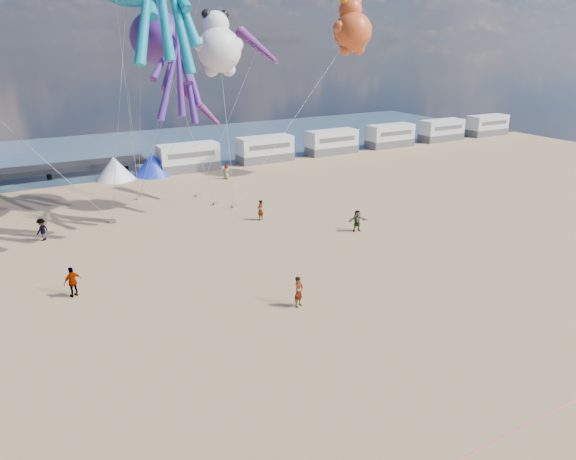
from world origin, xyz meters
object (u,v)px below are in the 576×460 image
(beachgoer_4, at_px, (357,221))
(motorhome_0, at_px, (188,157))
(motorhome_2, at_px, (332,142))
(tent_white, at_px, (114,168))
(beachgoer_3, at_px, (73,282))
(kite_teddy_orange, at_px, (353,32))
(motorhome_4, at_px, (442,130))
(sandbag_e, at_px, (139,198))
(windsock_right, at_px, (200,105))
(beachgoer_6, at_px, (226,172))
(motorhome_3, at_px, (390,136))
(sandbag_a, at_px, (112,221))
(beachgoer_2, at_px, (42,230))
(standing_person, at_px, (299,292))
(beachgoer_5, at_px, (260,210))
(kite_panda, at_px, (219,50))
(windsock_mid, at_px, (258,47))
(motorhome_5, at_px, (487,125))
(motorhome_1, at_px, (265,149))
(sandbag_c, at_px, (235,206))
(kite_octopus_purple, at_px, (157,38))
(sandbag_b, at_px, (216,203))
(sandbag_d, at_px, (198,195))
(tent_blue, at_px, (153,164))

(beachgoer_4, bearing_deg, motorhome_0, 115.88)
(motorhome_2, xyz_separation_m, tent_white, (-27.00, 0.00, -0.30))
(beachgoer_3, distance_m, kite_teddy_orange, 36.11)
(motorhome_4, xyz_separation_m, beachgoer_4, (-33.23, -24.82, -0.68))
(sandbag_e, height_order, windsock_right, windsock_right)
(sandbag_e, distance_m, windsock_right, 11.08)
(motorhome_0, bearing_deg, beachgoer_6, -67.65)
(motorhome_3, xyz_separation_m, beachgoer_4, (-23.73, -24.82, -0.68))
(sandbag_a, bearing_deg, beachgoer_2, -161.35)
(sandbag_a, xyz_separation_m, windsock_right, (7.80, -0.25, 8.62))
(standing_person, bearing_deg, beachgoer_5, 45.99)
(beachgoer_6, height_order, kite_panda, kite_panda)
(tent_white, distance_m, kite_panda, 19.94)
(beachgoer_5, height_order, windsock_mid, windsock_mid)
(motorhome_4, distance_m, tent_white, 46.00)
(motorhome_5, bearing_deg, sandbag_e, -171.29)
(motorhome_1, xyz_separation_m, sandbag_a, (-20.57, -13.62, -1.39))
(standing_person, distance_m, sandbag_c, 18.42)
(motorhome_3, height_order, motorhome_5, same)
(kite_octopus_purple, bearing_deg, sandbag_b, -5.33)
(beachgoer_5, bearing_deg, kite_panda, -95.65)
(motorhome_4, distance_m, sandbag_e, 46.44)
(sandbag_c, height_order, kite_panda, kite_panda)
(beachgoer_4, xyz_separation_m, windsock_mid, (-2.24, 11.91, 12.30))
(windsock_mid, bearing_deg, sandbag_c, -160.00)
(beachgoer_6, relative_size, kite_octopus_purple, 0.15)
(beachgoer_5, relative_size, beachgoer_6, 1.09)
(sandbag_b, xyz_separation_m, sandbag_e, (-5.57, 4.84, 0.00))
(motorhome_4, relative_size, sandbag_e, 13.20)
(sandbag_b, xyz_separation_m, sandbag_d, (-0.47, 3.24, 0.00))
(windsock_mid, bearing_deg, sandbag_e, 146.54)
(sandbag_b, bearing_deg, tent_blue, 98.23)
(tent_blue, distance_m, kite_panda, 19.08)
(motorhome_0, relative_size, motorhome_5, 1.00)
(motorhome_1, relative_size, sandbag_b, 13.20)
(kite_panda, bearing_deg, tent_blue, 111.74)
(beachgoer_4, distance_m, windsock_mid, 17.27)
(kite_octopus_purple, bearing_deg, motorhome_1, 55.73)
(motorhome_3, relative_size, sandbag_e, 13.20)
(motorhome_0, relative_size, beachgoer_6, 4.28)
(sandbag_b, bearing_deg, beachgoer_3, -137.31)
(motorhome_5, distance_m, standing_person, 61.97)
(beachgoer_2, distance_m, sandbag_b, 14.32)
(standing_person, distance_m, beachgoer_2, 20.78)
(standing_person, bearing_deg, motorhome_5, 6.09)
(beachgoer_4, height_order, sandbag_a, beachgoer_4)
(beachgoer_6, xyz_separation_m, kite_octopus_purple, (-7.91, -6.32, 13.05))
(motorhome_4, relative_size, beachgoer_5, 3.92)
(motorhome_2, distance_m, sandbag_a, 33.04)
(motorhome_2, relative_size, beachgoer_6, 4.28)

